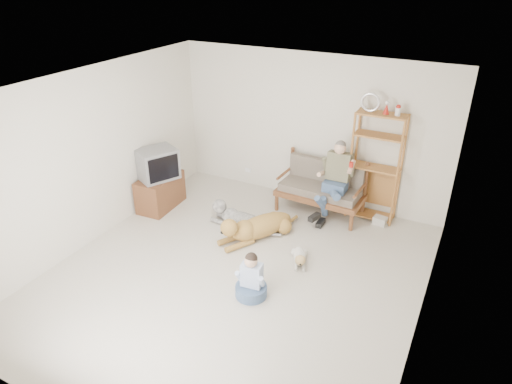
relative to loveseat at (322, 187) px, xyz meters
The scene contains 17 objects.
floor 2.44m from the loveseat, 100.33° to the right, with size 5.50×5.50×0.00m, color silver.
ceiling 3.26m from the loveseat, 100.33° to the right, with size 5.50×5.50×0.00m, color silver.
wall_back 1.04m from the loveseat, 137.41° to the left, with size 5.00×5.00×0.00m, color beige.
wall_front 5.20m from the loveseat, 94.81° to the right, with size 5.00×5.00×0.00m, color beige.
wall_left 3.86m from the loveseat, 141.20° to the right, with size 5.50×5.50×0.00m, color beige.
wall_right 3.25m from the loveseat, 48.68° to the right, with size 5.50×5.50×0.00m, color beige.
loveseat is the anchor object (origin of this frame).
man 0.37m from the loveseat, 40.93° to the right, with size 0.53×0.76×1.23m.
etagere 0.99m from the loveseat, 12.97° to the left, with size 0.84×0.37×2.20m.
book_stack 1.15m from the loveseat, ahead, with size 0.22×0.16×0.14m, color silver.
tv_stand 2.91m from the loveseat, 155.99° to the right, with size 0.55×0.93×0.60m.
crt_tv 2.92m from the loveseat, 155.15° to the right, with size 0.75×0.81×0.54m.
wall_outlet 1.73m from the loveseat, 167.26° to the left, with size 0.12×0.02×0.08m, color white.
golden_retriever 1.50m from the loveseat, 115.11° to the right, with size 0.92×1.48×0.49m.
shaggy_dog 1.58m from the loveseat, 131.35° to the right, with size 1.39×0.39×0.41m.
terrier 1.72m from the loveseat, 80.37° to the right, with size 0.35×0.60×0.24m.
child 2.64m from the loveseat, 90.46° to the right, with size 0.43×0.43×0.68m.
Camera 1 is at (2.69, -4.57, 4.07)m, focal length 32.00 mm.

